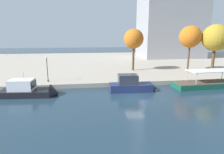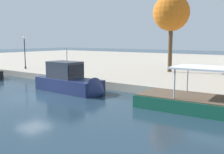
{
  "view_description": "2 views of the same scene",
  "coord_description": "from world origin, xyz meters",
  "px_view_note": "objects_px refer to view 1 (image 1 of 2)",
  "views": [
    {
      "loc": [
        -6.82,
        -24.99,
        9.01
      ],
      "look_at": [
        -2.27,
        7.76,
        1.52
      ],
      "focal_mm": 30.27,
      "sensor_mm": 36.0,
      "label": 1
    },
    {
      "loc": [
        17.58,
        -13.03,
        4.69
      ],
      "look_at": [
        4.19,
        5.27,
        1.5
      ],
      "focal_mm": 41.9,
      "sensor_mm": 36.0,
      "label": 2
    }
  ],
  "objects_px": {
    "motor_yacht_1": "(31,91)",
    "tree_1": "(134,39)",
    "tour_boat_3": "(215,85)",
    "lamp_post": "(47,67)",
    "motor_yacht_2": "(134,86)",
    "tree_2": "(215,37)",
    "tree_0": "(190,36)"
  },
  "relations": [
    {
      "from": "motor_yacht_1",
      "to": "tree_0",
      "type": "relative_size",
      "value": 0.86
    },
    {
      "from": "tree_1",
      "to": "tree_2",
      "type": "xyz_separation_m",
      "value": [
        16.97,
        -4.46,
        0.47
      ]
    },
    {
      "from": "motor_yacht_2",
      "to": "tree_2",
      "type": "bearing_deg",
      "value": 27.04
    },
    {
      "from": "tour_boat_3",
      "to": "lamp_post",
      "type": "relative_size",
      "value": 3.15
    },
    {
      "from": "tour_boat_3",
      "to": "tree_0",
      "type": "height_order",
      "value": "tree_0"
    },
    {
      "from": "motor_yacht_2",
      "to": "lamp_post",
      "type": "bearing_deg",
      "value": 161.83
    },
    {
      "from": "motor_yacht_1",
      "to": "lamp_post",
      "type": "height_order",
      "value": "lamp_post"
    },
    {
      "from": "tour_boat_3",
      "to": "lamp_post",
      "type": "distance_m",
      "value": 29.81
    },
    {
      "from": "lamp_post",
      "to": "motor_yacht_2",
      "type": "bearing_deg",
      "value": -20.25
    },
    {
      "from": "lamp_post",
      "to": "tree_1",
      "type": "height_order",
      "value": "tree_1"
    },
    {
      "from": "motor_yacht_1",
      "to": "tree_1",
      "type": "height_order",
      "value": "tree_1"
    },
    {
      "from": "motor_yacht_1",
      "to": "tour_boat_3",
      "type": "bearing_deg",
      "value": 6.2
    },
    {
      "from": "motor_yacht_2",
      "to": "tree_2",
      "type": "relative_size",
      "value": 0.75
    },
    {
      "from": "motor_yacht_2",
      "to": "tree_0",
      "type": "relative_size",
      "value": 0.77
    },
    {
      "from": "lamp_post",
      "to": "tree_0",
      "type": "height_order",
      "value": "tree_0"
    },
    {
      "from": "tree_1",
      "to": "tree_2",
      "type": "height_order",
      "value": "tree_2"
    },
    {
      "from": "motor_yacht_1",
      "to": "motor_yacht_2",
      "type": "bearing_deg",
      "value": 5.84
    },
    {
      "from": "tree_2",
      "to": "tree_1",
      "type": "bearing_deg",
      "value": 165.28
    },
    {
      "from": "motor_yacht_2",
      "to": "tree_0",
      "type": "distance_m",
      "value": 20.81
    },
    {
      "from": "lamp_post",
      "to": "tree_1",
      "type": "distance_m",
      "value": 20.4
    },
    {
      "from": "lamp_post",
      "to": "tree_0",
      "type": "bearing_deg",
      "value": 11.25
    },
    {
      "from": "lamp_post",
      "to": "tree_2",
      "type": "height_order",
      "value": "tree_2"
    },
    {
      "from": "motor_yacht_1",
      "to": "tree_2",
      "type": "distance_m",
      "value": 38.46
    },
    {
      "from": "tour_boat_3",
      "to": "motor_yacht_1",
      "type": "bearing_deg",
      "value": 178.99
    },
    {
      "from": "motor_yacht_2",
      "to": "tree_0",
      "type": "xyz_separation_m",
      "value": [
        15.64,
        11.28,
        7.82
      ]
    },
    {
      "from": "lamp_post",
      "to": "tour_boat_3",
      "type": "bearing_deg",
      "value": -9.29
    },
    {
      "from": "tree_2",
      "to": "tree_0",
      "type": "bearing_deg",
      "value": 160.07
    },
    {
      "from": "tree_0",
      "to": "tree_2",
      "type": "height_order",
      "value": "tree_2"
    },
    {
      "from": "motor_yacht_1",
      "to": "tree_1",
      "type": "bearing_deg",
      "value": 41.08
    },
    {
      "from": "motor_yacht_2",
      "to": "tree_0",
      "type": "bearing_deg",
      "value": 37.88
    },
    {
      "from": "motor_yacht_1",
      "to": "tour_boat_3",
      "type": "relative_size",
      "value": 0.62
    },
    {
      "from": "tree_0",
      "to": "tree_1",
      "type": "height_order",
      "value": "tree_0"
    }
  ]
}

